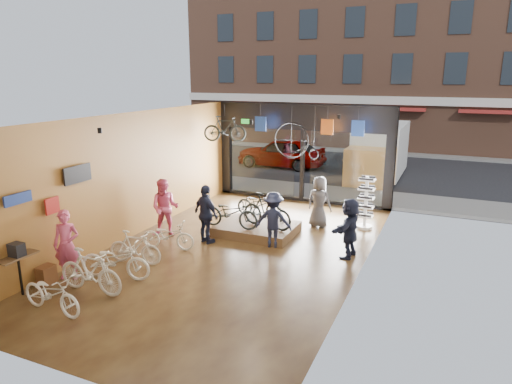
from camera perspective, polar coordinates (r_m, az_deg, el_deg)
The scene contains 35 objects.
ground_plane at distance 13.04m, azimuth -2.61°, elevation -7.59°, with size 7.00×12.00×0.04m, color black.
ceiling at distance 12.13m, azimuth -2.82°, elevation 9.47°, with size 7.00×12.00×0.04m, color black.
wall_left at distance 14.32m, azimuth -15.44°, elevation 1.97°, with size 0.04×12.00×3.80m, color olive.
wall_right at distance 11.37m, azimuth 13.40°, elevation -1.09°, with size 0.04×12.00×3.80m, color beige.
wall_back at distance 7.80m, azimuth -22.97°, elevation -9.18°, with size 7.00×0.04×3.80m, color beige.
storefront at distance 17.91m, azimuth 5.86°, elevation 4.85°, with size 7.00×0.26×3.80m, color black, non-canonical shape.
exit_sign at distance 18.51m, azimuth -1.33°, elevation 8.83°, with size 0.35×0.06×0.18m, color #198C26.
street_road at distance 26.82m, azimuth 11.72°, elevation 3.70°, with size 30.00×18.00×0.02m, color black.
sidewalk_near at distance 19.41m, azimuth 6.81°, elevation 0.02°, with size 30.00×2.40×0.12m, color slate.
sidewalk_far at distance 30.68m, azimuth 13.32°, elevation 5.08°, with size 30.00×2.00×0.12m, color slate.
opposite_building at distance 32.83m, azimuth 14.91°, elevation 17.75°, with size 26.00×5.00×14.00m, color brown.
street_car at distance 24.69m, azimuth 3.20°, elevation 4.97°, with size 1.89×4.70×1.60m, color gray.
box_truck at distance 22.36m, azimuth 14.93°, elevation 4.72°, with size 2.15×6.45×2.54m, color silver, non-canonical shape.
floor_bike_0 at distance 10.68m, azimuth -24.19°, elevation -11.48°, with size 0.57×1.64×0.86m, color beige.
floor_bike_1 at distance 11.21m, azimuth -20.00°, elevation -9.30°, with size 0.49×1.75×1.05m, color beige.
floor_bike_2 at distance 11.77m, azimuth -17.17°, elevation -8.18°, with size 0.62×1.79×0.94m, color beige.
floor_bike_3 at distance 12.52m, azimuth -14.90°, elevation -6.71°, with size 0.43×1.51×0.91m, color beige.
floor_bike_4 at distance 13.33m, azimuth -10.96°, elevation -5.37°, with size 0.54×1.56×0.82m, color beige.
display_platform at distance 14.42m, azimuth 0.09°, elevation -4.64°, with size 2.40×1.80×0.30m, color #48321C.
display_bike_left at distance 13.97m, azimuth -3.25°, elevation -2.59°, with size 0.64×1.82×0.96m, color black.
display_bike_mid at distance 13.94m, azimuth 1.36°, elevation -2.39°, with size 0.50×1.77×1.06m, color black.
display_bike_right at distance 14.98m, azimuth 0.39°, elevation -1.58°, with size 0.57×1.64×0.86m, color black.
customer_0 at distance 12.05m, azimuth -22.59°, elevation -6.10°, with size 0.63×0.42×1.74m, color #CC4C72.
customer_1 at distance 14.29m, azimuth -11.29°, elevation -1.96°, with size 0.88×0.68×1.80m, color #CC4C72.
customer_2 at distance 13.51m, azimuth -6.24°, elevation -2.79°, with size 1.04×0.43×1.77m, color #161C33.
customer_3 at distance 13.17m, azimuth 2.18°, elevation -3.49°, with size 1.05×0.61×1.63m, color #161C33.
customer_4 at distance 15.00m, azimuth 7.90°, elevation -1.23°, with size 0.83×0.54×1.69m, color #3F3F44.
customer_5 at distance 12.68m, azimuth 11.62°, elevation -4.40°, with size 1.55×0.49×1.67m, color #161C33.
sunglasses_rack at distance 15.14m, azimuth 13.57°, elevation -1.29°, with size 0.51×0.42×1.73m, color white, non-canonical shape.
wall_merch at distance 11.97m, azimuth -25.25°, elevation -4.35°, with size 0.40×2.40×2.60m, color navy, non-canonical shape.
penny_farthing at distance 16.66m, azimuth 5.31°, elevation 6.23°, with size 1.64×0.06×1.31m, color black, non-canonical shape.
hung_bike at distance 17.06m, azimuth -3.93°, elevation 7.89°, with size 0.45×1.58×0.95m, color black.
jersey_left at distance 17.51m, azimuth 0.57°, elevation 8.50°, with size 0.45×0.03×0.55m, color #1E3F99.
jersey_mid at distance 16.67m, azimuth 8.89°, elevation 8.03°, with size 0.45×0.03×0.55m, color #CC5919.
jersey_right at distance 16.42m, azimuth 12.62°, elevation 7.76°, with size 0.45×0.03×0.55m, color #1E3F99.
Camera 1 is at (5.39, -10.82, 4.88)m, focal length 32.00 mm.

